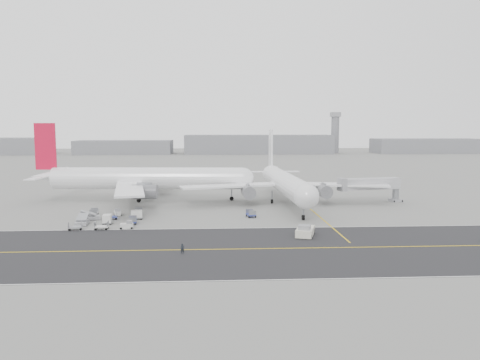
{
  "coord_description": "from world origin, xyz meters",
  "views": [
    {
      "loc": [
        6.65,
        -92.58,
        19.85
      ],
      "look_at": [
        12.45,
        12.0,
        7.98
      ],
      "focal_mm": 35.0,
      "sensor_mm": 36.0,
      "label": 1
    }
  ],
  "objects": [
    {
      "name": "horizon_buildings",
      "position": [
        30.0,
        260.0,
        0.0
      ],
      "size": [
        520.0,
        28.0,
        28.0
      ],
      "primitive_type": null,
      "color": "gray",
      "rests_on": "ground"
    },
    {
      "name": "ground",
      "position": [
        0.0,
        0.0,
        0.0
      ],
      "size": [
        700.0,
        700.0,
        0.0
      ],
      "primitive_type": "plane",
      "color": "gray",
      "rests_on": "ground"
    },
    {
      "name": "airliner_b",
      "position": [
        24.91,
        27.22,
        5.51
      ],
      "size": [
        54.81,
        55.48,
        19.13
      ],
      "rotation": [
        0.0,
        0.0,
        0.03
      ],
      "color": "white",
      "rests_on": "ground"
    },
    {
      "name": "jet_bridge",
      "position": [
        47.68,
        27.25,
        4.68
      ],
      "size": [
        17.99,
        6.43,
        6.71
      ],
      "rotation": [
        0.0,
        0.0,
        0.18
      ],
      "color": "gray",
      "rests_on": "ground"
    },
    {
      "name": "taxiway",
      "position": [
        5.02,
        -17.98,
        0.01
      ],
      "size": [
        220.0,
        59.0,
        0.03
      ],
      "color": "#252527",
      "rests_on": "ground"
    },
    {
      "name": "control_tower",
      "position": [
        100.0,
        265.0,
        16.25
      ],
      "size": [
        7.0,
        7.0,
        31.25
      ],
      "color": "gray",
      "rests_on": "ground"
    },
    {
      "name": "airliner_a",
      "position": [
        -12.76,
        34.62,
        6.03
      ],
      "size": [
        60.77,
        59.94,
        20.95
      ],
      "rotation": [
        0.0,
        0.0,
        1.5
      ],
      "color": "white",
      "rests_on": "ground"
    },
    {
      "name": "gse_cluster",
      "position": [
        -15.44,
        5.55,
        0.0
      ],
      "size": [
        20.77,
        24.28,
        2.06
      ],
      "primitive_type": null,
      "rotation": [
        0.0,
        0.0,
        0.14
      ],
      "color": "gray",
      "rests_on": "ground"
    },
    {
      "name": "pushback_tug",
      "position": [
        23.22,
        -9.42,
        0.93
      ],
      "size": [
        4.6,
        8.0,
        2.27
      ],
      "rotation": [
        0.0,
        0.0,
        -0.31
      ],
      "color": "silver",
      "rests_on": "ground"
    },
    {
      "name": "stray_dolly",
      "position": [
        14.72,
        9.17,
        0.0
      ],
      "size": [
        2.19,
        3.0,
        1.67
      ],
      "primitive_type": null,
      "rotation": [
        0.0,
        0.0,
        0.2
      ],
      "color": "silver",
      "rests_on": "ground"
    },
    {
      "name": "ground_crew_a",
      "position": [
        1.57,
        -20.47,
        0.83
      ],
      "size": [
        0.64,
        0.46,
        1.66
      ],
      "primitive_type": "imported",
      "rotation": [
        0.0,
        0.0,
        0.11
      ],
      "color": "black",
      "rests_on": "ground"
    }
  ]
}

